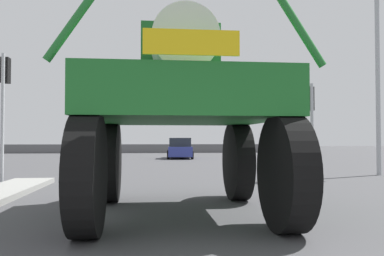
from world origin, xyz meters
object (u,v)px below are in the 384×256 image
Objects in this scene: traffic_signal_near_left at (5,89)px; traffic_signal_near_right at (310,110)px; streetlight_near_right at (381,73)px; oversize_sprayer at (180,109)px; sedan_ahead at (180,149)px.

traffic_signal_near_right is at bearing 0.07° from traffic_signal_near_left.
traffic_signal_near_left is 0.58× the size of streetlight_near_right.
traffic_signal_near_left is (-5.28, 5.99, 1.07)m from oversize_sprayer.
streetlight_near_right is (8.58, 7.38, 2.05)m from oversize_sprayer.
oversize_sprayer is at bearing -130.15° from traffic_signal_near_right.
traffic_signal_near_left reaches higher than oversize_sprayer.
streetlight_near_right reaches higher than traffic_signal_near_left.
traffic_signal_near_right reaches higher than sedan_ahead.
streetlight_near_right reaches higher than traffic_signal_near_right.
streetlight_near_right is at bearing -151.59° from sedan_ahead.
oversize_sprayer is 0.70× the size of streetlight_near_right.
traffic_signal_near_right is 4.10m from streetlight_near_right.
traffic_signal_near_right is (5.06, 6.00, 0.46)m from oversize_sprayer.
oversize_sprayer reaches higher than traffic_signal_near_right.
sedan_ahead is 1.24× the size of traffic_signal_near_right.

